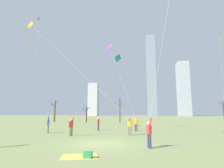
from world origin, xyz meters
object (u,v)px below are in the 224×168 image
at_px(kite_flyer_foreground_right_purple, 130,106).
at_px(bystander_watching_nearby, 98,123).
at_px(picnic_spot, 84,156).
at_px(kite_flyer_far_back_red, 152,110).
at_px(kite_flyer_midfield_left_orange, 107,102).
at_px(distant_kite_low_near_trees_yellow, 220,48).
at_px(kite_flyer_midfield_center_blue, 38,88).
at_px(kite_flyer_midfield_right_teal, 82,110).
at_px(bare_tree_center, 224,112).
at_px(bare_tree_leftmost, 55,110).
at_px(distant_kite_drifting_left_pink, 38,26).
at_px(bare_tree_far_right_edge, 86,113).
at_px(bare_tree_left_of_center, 120,110).

bearing_deg(kite_flyer_foreground_right_purple, bystander_watching_nearby, 172.32).
bearing_deg(picnic_spot, kite_flyer_far_back_red, 33.74).
height_order(kite_flyer_midfield_left_orange, distant_kite_low_near_trees_yellow, distant_kite_low_near_trees_yellow).
distance_m(kite_flyer_midfield_center_blue, picnic_spot, 11.56).
relative_size(kite_flyer_midfield_right_teal, kite_flyer_far_back_red, 0.88).
height_order(kite_flyer_midfield_center_blue, kite_flyer_foreground_right_purple, kite_flyer_midfield_center_blue).
height_order(bare_tree_center, bare_tree_leftmost, bare_tree_leftmost).
distance_m(kite_flyer_foreground_right_purple, distant_kite_low_near_trees_yellow, 22.97).
bearing_deg(bare_tree_center, kite_flyer_far_back_red, -119.56).
height_order(kite_flyer_midfield_right_teal, distant_kite_drifting_left_pink, distant_kite_drifting_left_pink).
height_order(kite_flyer_midfield_right_teal, bare_tree_center, kite_flyer_midfield_right_teal).
bearing_deg(kite_flyer_far_back_red, kite_flyer_foreground_right_purple, 98.10).
height_order(kite_flyer_midfield_center_blue, bare_tree_leftmost, kite_flyer_midfield_center_blue).
bearing_deg(bare_tree_leftmost, kite_flyer_midfield_left_orange, -56.75).
distance_m(kite_flyer_midfield_center_blue, distant_kite_drifting_left_pink, 28.84).
distance_m(kite_flyer_midfield_center_blue, bare_tree_far_right_edge, 28.63).
relative_size(bare_tree_leftmost, bare_tree_left_of_center, 0.93).
bearing_deg(kite_flyer_midfield_left_orange, bare_tree_center, 47.73).
distance_m(kite_flyer_midfield_right_teal, kite_flyer_far_back_red, 9.74).
relative_size(bare_tree_far_right_edge, bare_tree_leftmost, 0.71).
distance_m(bystander_watching_nearby, bare_tree_left_of_center, 20.20).
bearing_deg(kite_flyer_midfield_right_teal, bare_tree_leftmost, 118.90).
bearing_deg(kite_flyer_midfield_right_teal, bare_tree_far_right_edge, 103.64).
distance_m(picnic_spot, bare_tree_leftmost, 40.96).
relative_size(kite_flyer_far_back_red, bare_tree_left_of_center, 2.00).
relative_size(kite_flyer_foreground_right_purple, picnic_spot, 5.76).
relative_size(kite_flyer_midfield_right_teal, bare_tree_center, 2.15).
relative_size(kite_flyer_midfield_right_teal, bare_tree_far_right_edge, 2.67).
distance_m(kite_flyer_midfield_left_orange, distant_kite_low_near_trees_yellow, 26.70).
distance_m(bare_tree_far_right_edge, bare_tree_center, 31.27).
relative_size(kite_flyer_midfield_left_orange, bare_tree_center, 2.91).
distance_m(distant_kite_low_near_trees_yellow, bare_tree_center, 14.92).
height_order(kite_flyer_midfield_center_blue, kite_flyer_midfield_left_orange, kite_flyer_midfield_center_blue).
height_order(kite_flyer_far_back_red, distant_kite_low_near_trees_yellow, distant_kite_low_near_trees_yellow).
height_order(distant_kite_low_near_trees_yellow, bare_tree_leftmost, distant_kite_low_near_trees_yellow).
bearing_deg(bystander_watching_nearby, kite_flyer_midfield_right_teal, -98.68).
bearing_deg(kite_flyer_midfield_center_blue, distant_kite_low_near_trees_yellow, 34.87).
height_order(bystander_watching_nearby, bare_tree_leftmost, bare_tree_leftmost).
xyz_separation_m(distant_kite_drifting_left_pink, bare_tree_left_of_center, (17.82, 6.73, -18.72)).
bearing_deg(kite_flyer_midfield_center_blue, bare_tree_far_right_edge, 94.95).
height_order(picnic_spot, bare_tree_center, bare_tree_center).
distance_m(kite_flyer_foreground_right_purple, picnic_spot, 14.51).
distance_m(bystander_watching_nearby, distant_kite_low_near_trees_yellow, 26.78).
relative_size(distant_kite_drifting_left_pink, bare_tree_far_right_edge, 6.22).
height_order(distant_kite_drifting_left_pink, picnic_spot, distant_kite_drifting_left_pink).
xyz_separation_m(kite_flyer_midfield_center_blue, bare_tree_leftmost, (-10.91, 28.70, -1.70)).
height_order(kite_flyer_midfield_center_blue, bare_tree_far_right_edge, kite_flyer_midfield_center_blue).
distance_m(kite_flyer_midfield_center_blue, bystander_watching_nearby, 8.96).
xyz_separation_m(kite_flyer_midfield_right_teal, distant_kite_drifting_left_pink, (-15.90, 18.33, 19.30)).
relative_size(picnic_spot, bare_tree_leftmost, 0.38).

